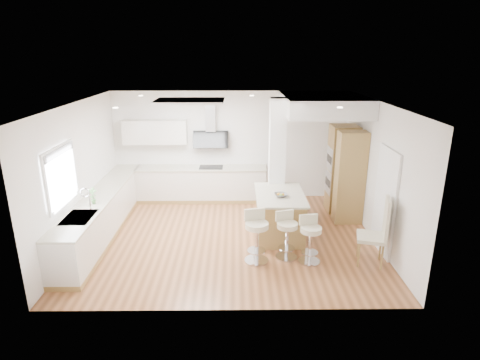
{
  "coord_description": "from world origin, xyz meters",
  "views": [
    {
      "loc": [
        0.14,
        -7.68,
        3.75
      ],
      "look_at": [
        0.22,
        0.4,
        1.14
      ],
      "focal_mm": 30.0,
      "sensor_mm": 36.0,
      "label": 1
    }
  ],
  "objects_px": {
    "bar_stool_b": "(287,233)",
    "peninsula": "(279,214)",
    "dining_chair": "(379,230)",
    "bar_stool_c": "(310,237)",
    "bar_stool_a": "(256,234)"
  },
  "relations": [
    {
      "from": "bar_stool_c",
      "to": "bar_stool_a",
      "type": "bearing_deg",
      "value": 166.44
    },
    {
      "from": "bar_stool_c",
      "to": "dining_chair",
      "type": "height_order",
      "value": "dining_chair"
    },
    {
      "from": "peninsula",
      "to": "bar_stool_a",
      "type": "height_order",
      "value": "same"
    },
    {
      "from": "peninsula",
      "to": "dining_chair",
      "type": "xyz_separation_m",
      "value": [
        1.65,
        -1.26,
        0.22
      ]
    },
    {
      "from": "bar_stool_c",
      "to": "dining_chair",
      "type": "xyz_separation_m",
      "value": [
        1.21,
        -0.09,
        0.18
      ]
    },
    {
      "from": "peninsula",
      "to": "bar_stool_b",
      "type": "bearing_deg",
      "value": -87.61
    },
    {
      "from": "bar_stool_b",
      "to": "peninsula",
      "type": "bearing_deg",
      "value": 75.87
    },
    {
      "from": "peninsula",
      "to": "bar_stool_b",
      "type": "height_order",
      "value": "peninsula"
    },
    {
      "from": "dining_chair",
      "to": "bar_stool_c",
      "type": "bearing_deg",
      "value": -169.47
    },
    {
      "from": "bar_stool_a",
      "to": "bar_stool_b",
      "type": "xyz_separation_m",
      "value": [
        0.57,
        0.13,
        -0.05
      ]
    },
    {
      "from": "bar_stool_b",
      "to": "bar_stool_c",
      "type": "height_order",
      "value": "bar_stool_b"
    },
    {
      "from": "bar_stool_a",
      "to": "dining_chair",
      "type": "xyz_separation_m",
      "value": [
        2.19,
        -0.13,
        0.13
      ]
    },
    {
      "from": "peninsula",
      "to": "bar_stool_a",
      "type": "bearing_deg",
      "value": -115.21
    },
    {
      "from": "bar_stool_a",
      "to": "dining_chair",
      "type": "relative_size",
      "value": 0.77
    },
    {
      "from": "bar_stool_b",
      "to": "bar_stool_c",
      "type": "distance_m",
      "value": 0.45
    }
  ]
}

